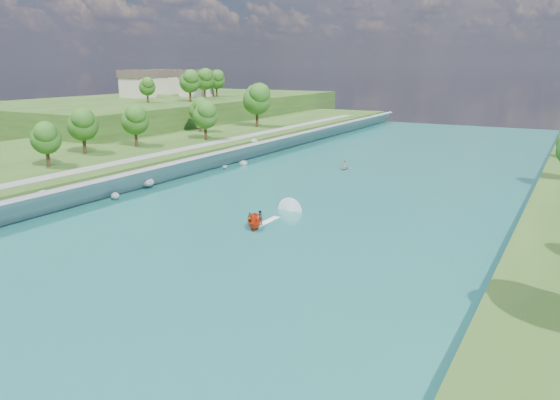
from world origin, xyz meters
The scene contains 10 objects.
ground centered at (0.00, 0.00, 0.00)m, with size 260.00×260.00×0.00m, color #2D5119.
river_water centered at (0.00, 20.00, 0.05)m, with size 55.00×240.00×0.10m, color #17594C.
berm_west centered at (-50.00, 20.00, 1.75)m, with size 45.00×240.00×3.50m, color #2D5119.
ridge_west centered at (-82.50, 95.00, 4.50)m, with size 60.00×120.00×9.00m, color #2D5119.
riprap_bank centered at (-25.84, 19.07, 1.79)m, with size 4.91×236.00×4.20m.
riverside_path centered at (-32.50, 20.00, 3.55)m, with size 3.00×200.00×0.10m, color gray.
ridge_houses centered at (-88.67, 100.00, 13.31)m, with size 29.50×29.50×8.40m.
trees_ridge centered at (-68.26, 89.70, 13.90)m, with size 14.56×38.69×10.39m.
motorboat centered at (-0.08, 13.17, 0.77)m, with size 3.60×18.93×2.05m.
raft centered at (-5.33, 51.69, 0.47)m, with size 2.67×3.40×1.60m.
Camera 1 is at (32.85, -41.23, 18.96)m, focal length 35.00 mm.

